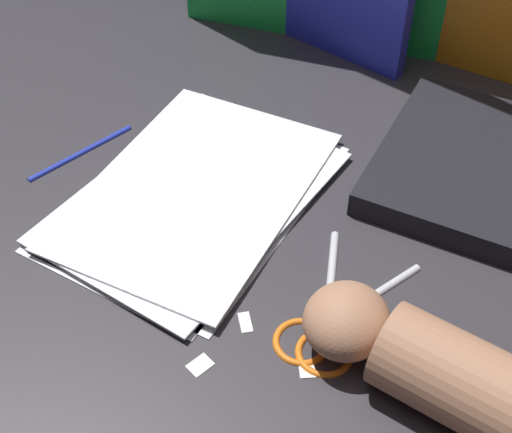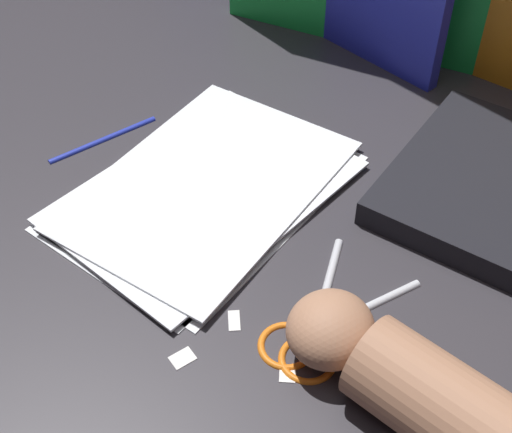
{
  "view_description": "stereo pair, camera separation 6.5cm",
  "coord_description": "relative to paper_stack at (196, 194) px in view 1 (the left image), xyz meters",
  "views": [
    {
      "loc": [
        0.24,
        -0.49,
        0.57
      ],
      "look_at": [
        -0.0,
        -0.04,
        0.06
      ],
      "focal_mm": 50.0,
      "sensor_mm": 36.0,
      "label": 1
    },
    {
      "loc": [
        0.3,
        -0.45,
        0.57
      ],
      "look_at": [
        -0.0,
        -0.04,
        0.06
      ],
      "focal_mm": 50.0,
      "sensor_mm": 36.0,
      "label": 2
    }
  ],
  "objects": [
    {
      "name": "scissors",
      "position": [
        0.21,
        -0.1,
        -0.0
      ],
      "size": [
        0.11,
        0.19,
        0.01
      ],
      "color": "silver",
      "rests_on": "ground_plane"
    },
    {
      "name": "pen",
      "position": [
        -0.17,
        0.0,
        -0.0
      ],
      "size": [
        0.05,
        0.14,
        0.01
      ],
      "color": "#2333B2",
      "rests_on": "ground_plane"
    },
    {
      "name": "book_closed",
      "position": [
        0.26,
        0.19,
        0.01
      ],
      "size": [
        0.2,
        0.26,
        0.03
      ],
      "color": "black",
      "rests_on": "ground_plane"
    },
    {
      "name": "ground_plane",
      "position": [
        0.11,
        -0.01,
        -0.01
      ],
      "size": [
        6.0,
        6.0,
        0.0
      ],
      "primitive_type": "plane",
      "color": "#2D2B30"
    },
    {
      "name": "paper_scrap_mid",
      "position": [
        0.14,
        -0.13,
        -0.01
      ],
      "size": [
        0.02,
        0.03,
        0.0
      ],
      "color": "white",
      "rests_on": "ground_plane"
    },
    {
      "name": "paper_scrap_near",
      "position": [
        0.12,
        -0.19,
        -0.01
      ],
      "size": [
        0.02,
        0.03,
        0.0
      ],
      "color": "white",
      "rests_on": "ground_plane"
    },
    {
      "name": "paper_scrap_far",
      "position": [
        0.21,
        -0.15,
        -0.01
      ],
      "size": [
        0.02,
        0.02,
        0.0
      ],
      "color": "white",
      "rests_on": "ground_plane"
    },
    {
      "name": "hand_forearm",
      "position": [
        0.33,
        -0.12,
        0.03
      ],
      "size": [
        0.27,
        0.11,
        0.08
      ],
      "color": "#A87556",
      "rests_on": "ground_plane"
    },
    {
      "name": "paper_scrap_side",
      "position": [
        0.28,
        -0.13,
        -0.01
      ],
      "size": [
        0.02,
        0.02,
        0.0
      ],
      "color": "white",
      "rests_on": "ground_plane"
    },
    {
      "name": "paper_stack",
      "position": [
        0.0,
        0.0,
        0.0
      ],
      "size": [
        0.26,
        0.36,
        0.01
      ],
      "color": "white",
      "rests_on": "ground_plane"
    }
  ]
}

